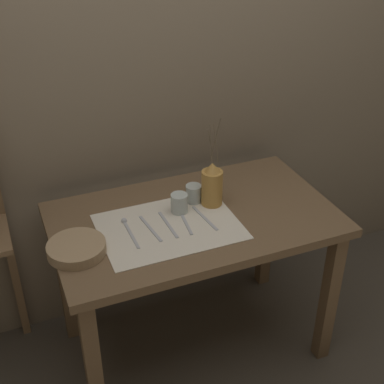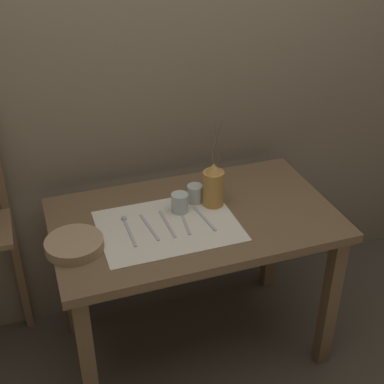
% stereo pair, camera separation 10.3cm
% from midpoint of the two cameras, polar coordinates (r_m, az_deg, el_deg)
% --- Properties ---
extents(ground_plane, '(12.00, 12.00, 0.00)m').
position_cam_midpoint_polar(ground_plane, '(2.76, -0.92, -15.79)').
color(ground_plane, '#473F35').
extents(stone_wall_back, '(7.00, 0.06, 2.40)m').
position_cam_midpoint_polar(stone_wall_back, '(2.47, -5.17, 11.62)').
color(stone_wall_back, '#7A6B56').
rests_on(stone_wall_back, ground_plane).
extents(wooden_table, '(1.20, 0.71, 0.76)m').
position_cam_midpoint_polar(wooden_table, '(2.33, -1.05, -4.79)').
color(wooden_table, brown).
rests_on(wooden_table, ground_plane).
extents(linen_cloth, '(0.57, 0.41, 0.00)m').
position_cam_midpoint_polar(linen_cloth, '(2.20, -3.79, -3.72)').
color(linen_cloth, beige).
rests_on(linen_cloth, wooden_table).
extents(pitcher_with_flowers, '(0.09, 0.09, 0.42)m').
position_cam_midpoint_polar(pitcher_with_flowers, '(2.30, 0.86, 0.71)').
color(pitcher_with_flowers, '#B7843D').
rests_on(pitcher_with_flowers, wooden_table).
extents(wooden_bowl, '(0.23, 0.23, 0.04)m').
position_cam_midpoint_polar(wooden_bowl, '(2.11, -13.60, -5.89)').
color(wooden_bowl, '#9E7F5B').
rests_on(wooden_bowl, wooden_table).
extents(glass_tumbler_near, '(0.07, 0.07, 0.08)m').
position_cam_midpoint_polar(glass_tumbler_near, '(2.27, -2.67, -1.21)').
color(glass_tumbler_near, '#B7C1BC').
rests_on(glass_tumbler_near, wooden_table).
extents(glass_tumbler_far, '(0.07, 0.07, 0.08)m').
position_cam_midpoint_polar(glass_tumbler_far, '(2.34, -1.10, -0.18)').
color(glass_tumbler_far, '#B7C1BC').
rests_on(glass_tumbler_far, wooden_table).
extents(spoon_inner, '(0.02, 0.21, 0.02)m').
position_cam_midpoint_polar(spoon_inner, '(2.22, -8.30, -3.65)').
color(spoon_inner, '#A8A8AD').
rests_on(spoon_inner, wooden_table).
extents(fork_inner, '(0.04, 0.20, 0.00)m').
position_cam_midpoint_polar(fork_inner, '(2.19, -5.81, -3.91)').
color(fork_inner, '#A8A8AD').
rests_on(fork_inner, wooden_table).
extents(fork_outer, '(0.02, 0.20, 0.00)m').
position_cam_midpoint_polar(fork_outer, '(2.21, -3.90, -3.51)').
color(fork_outer, '#A8A8AD').
rests_on(fork_outer, wooden_table).
extents(spoon_outer, '(0.04, 0.21, 0.02)m').
position_cam_midpoint_polar(spoon_outer, '(2.28, -2.45, -2.29)').
color(spoon_outer, '#A8A8AD').
rests_on(spoon_outer, wooden_table).
extents(knife_center, '(0.04, 0.20, 0.00)m').
position_cam_midpoint_polar(knife_center, '(2.25, 0.05, -2.81)').
color(knife_center, '#A8A8AD').
rests_on(knife_center, wooden_table).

